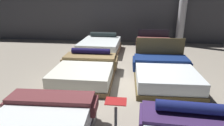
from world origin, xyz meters
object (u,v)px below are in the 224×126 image
at_px(bed_5, 154,48).
at_px(bed_2, 86,70).
at_px(bed_4, 100,46).
at_px(bed_3, 164,73).
at_px(support_pillar, 183,9).

bearing_deg(bed_5, bed_2, -127.22).
bearing_deg(bed_5, bed_4, -178.66).
bearing_deg(bed_2, bed_3, 1.11).
height_order(bed_4, support_pillar, support_pillar).
xyz_separation_m(bed_2, support_pillar, (3.66, 4.46, 1.50)).
height_order(bed_3, support_pillar, support_pillar).
relative_size(bed_2, bed_4, 0.97).
bearing_deg(bed_4, bed_5, 1.44).
relative_size(bed_3, bed_4, 1.01).
bearing_deg(bed_4, support_pillar, 25.68).
xyz_separation_m(bed_2, bed_3, (2.23, 0.03, 0.00)).
height_order(bed_2, bed_3, bed_3).
relative_size(bed_4, bed_5, 1.07).
xyz_separation_m(bed_3, bed_4, (-2.28, 2.79, 0.01)).
bearing_deg(bed_3, support_pillar, 70.75).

